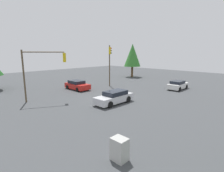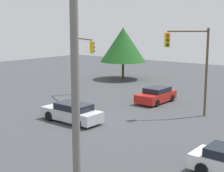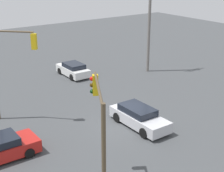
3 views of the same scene
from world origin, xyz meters
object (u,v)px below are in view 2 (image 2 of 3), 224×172
sedan_silver (72,113)px  traffic_signal_main (83,55)px  sedan_red (156,95)px  traffic_signal_cross (191,57)px

sedan_silver → traffic_signal_main: 8.92m
sedan_red → traffic_signal_main: bearing=21.9°
sedan_silver → traffic_signal_cross: (6.62, -5.94, 3.84)m
sedan_silver → sedan_red: 9.27m
sedan_red → traffic_signal_main: 7.76m
sedan_red → traffic_signal_main: size_ratio=0.72×
traffic_signal_main → traffic_signal_cross: (0.06, -10.95, 0.45)m
sedan_silver → traffic_signal_main: traffic_signal_main is taller
sedan_red → traffic_signal_main: traffic_signal_main is taller
sedan_silver → traffic_signal_cross: traffic_signal_cross is taller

